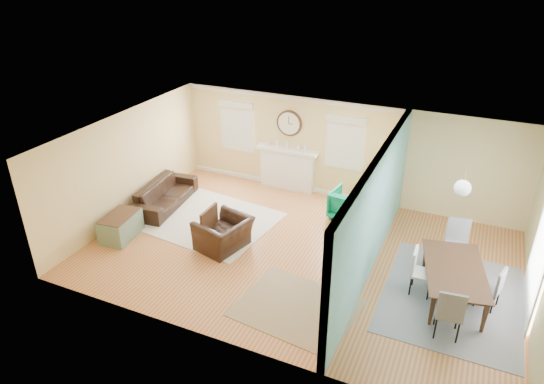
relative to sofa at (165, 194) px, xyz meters
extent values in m
plane|color=#A55F2B|center=(3.97, -0.65, -0.31)|extent=(9.00, 9.00, 0.00)
cube|color=#E8C681|center=(3.97, 2.35, 0.99)|extent=(9.00, 0.02, 2.60)
cube|color=#E8C681|center=(3.97, -3.65, 0.99)|extent=(9.00, 0.02, 2.60)
cube|color=#E8C681|center=(-0.53, -0.65, 0.99)|extent=(0.02, 6.00, 2.60)
cube|color=white|center=(3.97, -0.65, 2.29)|extent=(9.00, 6.00, 0.02)
cube|color=#E8C681|center=(5.47, 0.75, 0.99)|extent=(0.12, 3.20, 2.60)
cube|color=#E8C681|center=(5.47, -3.15, 0.99)|extent=(0.12, 1.00, 2.60)
cube|color=#E8C681|center=(5.47, -1.75, 2.09)|extent=(0.12, 1.80, 0.40)
cube|color=white|center=(5.40, -0.85, 0.79)|extent=(0.04, 0.12, 2.20)
cube|color=white|center=(5.40, -2.65, 0.79)|extent=(0.04, 0.12, 2.20)
cube|color=white|center=(5.40, -1.75, 1.89)|extent=(0.04, 1.92, 0.12)
cube|color=#61AEAB|center=(5.54, -0.65, 0.99)|extent=(0.02, 6.00, 2.60)
cube|color=white|center=(2.47, 2.23, 0.24)|extent=(1.50, 0.24, 1.10)
cube|color=white|center=(2.47, 2.20, 0.82)|extent=(1.70, 0.30, 0.08)
cube|color=black|center=(2.47, 2.33, 0.19)|extent=(0.85, 0.02, 0.75)
cube|color=gold|center=(2.47, 2.22, 0.11)|extent=(0.85, 0.02, 0.62)
cylinder|color=#4C311C|center=(2.47, 2.32, 1.54)|extent=(0.70, 0.06, 0.70)
cylinder|color=silver|center=(2.47, 2.29, 1.54)|extent=(0.60, 0.01, 0.60)
cube|color=black|center=(2.47, 2.28, 1.64)|extent=(0.02, 0.01, 0.20)
cube|color=black|center=(2.53, 2.28, 1.54)|extent=(0.12, 0.01, 0.02)
cube|color=white|center=(0.92, 2.33, 1.24)|extent=(0.90, 0.03, 1.30)
cube|color=white|center=(0.92, 2.30, 1.24)|extent=(1.00, 0.04, 1.40)
cube|color=silver|center=(0.92, 2.26, 1.87)|extent=(1.05, 0.10, 0.18)
cube|color=white|center=(4.02, 2.33, 1.24)|extent=(0.90, 0.03, 1.30)
cube|color=white|center=(4.02, 2.30, 1.24)|extent=(1.00, 0.04, 1.40)
cube|color=silver|center=(4.02, 2.26, 1.87)|extent=(1.05, 0.10, 0.18)
cube|color=white|center=(8.44, -0.65, 0.79)|extent=(0.03, 1.60, 2.10)
cube|color=white|center=(8.41, -0.65, 0.79)|extent=(0.03, 1.70, 2.20)
cylinder|color=gold|center=(6.97, -0.65, 2.14)|extent=(0.02, 0.02, 0.30)
sphere|color=white|center=(6.97, -0.65, 1.89)|extent=(0.30, 0.30, 0.30)
cube|color=silver|center=(1.48, -0.22, -0.31)|extent=(3.17, 2.83, 0.02)
cube|color=tan|center=(4.57, -2.34, -0.31)|extent=(2.30, 1.96, 0.01)
cube|color=gray|center=(7.16, -0.87, -0.31)|extent=(2.49, 3.11, 0.01)
imported|color=black|center=(0.00, 0.00, 0.00)|extent=(1.07, 2.23, 0.63)
imported|color=black|center=(2.35, -1.11, 0.04)|extent=(1.19, 1.29, 0.71)
imported|color=#087541|center=(4.45, 1.32, 0.04)|extent=(0.87, 0.89, 0.72)
cube|color=slate|center=(-0.02, -1.69, -0.04)|extent=(0.73, 1.06, 0.55)
cube|color=#4C311C|center=(-0.02, -1.69, 0.25)|extent=(0.69, 1.00, 0.02)
cube|color=#886143|center=(5.21, 0.37, 0.09)|extent=(0.45, 1.36, 0.80)
cube|color=#4C311C|center=(4.97, -0.04, 0.24)|extent=(0.01, 0.36, 0.22)
cube|color=#4C311C|center=(4.97, -0.04, -0.03)|extent=(0.01, 0.36, 0.22)
cube|color=#4C311C|center=(4.97, 0.37, 0.24)|extent=(0.01, 0.36, 0.22)
cube|color=#4C311C|center=(4.97, 0.37, -0.03)|extent=(0.01, 0.36, 0.22)
cube|color=#4C311C|center=(4.97, 0.77, 0.24)|extent=(0.01, 0.36, 0.22)
cube|color=#4C311C|center=(4.97, 0.77, -0.03)|extent=(0.01, 0.36, 0.22)
imported|color=black|center=(5.19, 0.37, 0.81)|extent=(0.24, 1.15, 0.66)
cylinder|color=white|center=(5.18, -0.84, -0.05)|extent=(0.36, 0.36, 0.53)
imported|color=#337F33|center=(5.18, -0.84, 0.44)|extent=(0.54, 0.55, 0.46)
imported|color=#4C311C|center=(7.16, -0.87, 0.02)|extent=(1.43, 2.08, 0.67)
cube|color=gray|center=(7.07, 0.25, 0.18)|extent=(0.53, 0.53, 0.05)
cube|color=gray|center=(7.07, 0.25, 0.45)|extent=(0.46, 0.13, 0.55)
cylinder|color=black|center=(7.22, 0.46, -0.08)|extent=(0.03, 0.03, 0.46)
cylinder|color=black|center=(7.28, 0.09, -0.08)|extent=(0.03, 0.03, 0.46)
cylinder|color=black|center=(6.85, 0.40, -0.08)|extent=(0.03, 0.03, 0.46)
cylinder|color=black|center=(6.92, 0.03, -0.08)|extent=(0.03, 0.03, 0.46)
cube|color=gray|center=(7.15, -1.93, 0.16)|extent=(0.49, 0.49, 0.05)
cube|color=gray|center=(7.15, -1.93, 0.42)|extent=(0.45, 0.10, 0.53)
cylinder|color=black|center=(6.99, -2.13, -0.09)|extent=(0.03, 0.03, 0.44)
cylinder|color=black|center=(6.95, -1.77, -0.09)|extent=(0.03, 0.03, 0.44)
cylinder|color=black|center=(7.34, -2.09, -0.09)|extent=(0.03, 0.03, 0.44)
cylinder|color=black|center=(7.30, -1.73, -0.09)|extent=(0.03, 0.03, 0.44)
cube|color=white|center=(6.57, -0.96, 0.13)|extent=(0.42, 0.42, 0.05)
cube|color=white|center=(6.57, -0.96, 0.38)|extent=(0.05, 0.41, 0.49)
cylinder|color=black|center=(6.40, -0.79, -0.11)|extent=(0.03, 0.03, 0.41)
cylinder|color=black|center=(6.74, -0.79, -0.11)|extent=(0.03, 0.03, 0.41)
cylinder|color=black|center=(6.40, -1.12, -0.11)|extent=(0.03, 0.03, 0.41)
cylinder|color=black|center=(6.74, -1.12, -0.11)|extent=(0.03, 0.03, 0.41)
cube|color=gray|center=(7.75, -0.86, 0.10)|extent=(0.48, 0.48, 0.05)
cube|color=gray|center=(7.75, -0.86, 0.33)|extent=(0.16, 0.38, 0.46)
cylinder|color=black|center=(7.85, -1.05, -0.12)|extent=(0.03, 0.03, 0.38)
cylinder|color=black|center=(7.55, -0.96, -0.12)|extent=(0.03, 0.03, 0.38)
cylinder|color=black|center=(7.94, -0.76, -0.12)|extent=(0.03, 0.03, 0.38)
cylinder|color=black|center=(7.64, -0.67, -0.12)|extent=(0.03, 0.03, 0.38)
camera|label=1|loc=(7.03, -8.96, 5.66)|focal=32.00mm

